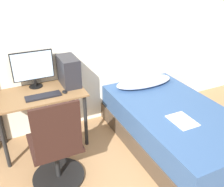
# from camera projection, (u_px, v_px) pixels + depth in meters

# --- Properties ---
(wall_back) EXTENTS (8.00, 0.05, 2.50)m
(wall_back) POSITION_uv_depth(u_px,v_px,m) (53.00, 41.00, 3.07)
(wall_back) COLOR silver
(wall_back) RESTS_ON ground_plane
(desk) EXTENTS (1.05, 0.59, 0.74)m
(desk) POSITION_uv_depth(u_px,v_px,m) (40.00, 102.00, 2.99)
(desk) COLOR brown
(desk) RESTS_ON ground_plane
(office_chair) EXTENTS (0.56, 0.56, 1.03)m
(office_chair) POSITION_uv_depth(u_px,v_px,m) (57.00, 153.00, 2.51)
(office_chair) COLOR black
(office_chair) RESTS_ON ground_plane
(bed) EXTENTS (1.15, 2.00, 0.52)m
(bed) POSITION_uv_depth(u_px,v_px,m) (174.00, 126.00, 3.16)
(bed) COLOR #4C3D2D
(bed) RESTS_ON ground_plane
(pillow) EXTENTS (0.88, 0.36, 0.11)m
(pillow) POSITION_uv_depth(u_px,v_px,m) (144.00, 82.00, 3.60)
(pillow) COLOR #B2B7C6
(pillow) RESTS_ON bed
(magazine) EXTENTS (0.24, 0.32, 0.01)m
(magazine) POSITION_uv_depth(u_px,v_px,m) (182.00, 121.00, 2.79)
(magazine) COLOR silver
(magazine) RESTS_ON bed
(monitor) EXTENTS (0.49, 0.16, 0.45)m
(monitor) POSITION_uv_depth(u_px,v_px,m) (33.00, 67.00, 2.98)
(monitor) COLOR black
(monitor) RESTS_ON desk
(keyboard) EXTENTS (0.40, 0.13, 0.02)m
(keyboard) POSITION_uv_depth(u_px,v_px,m) (43.00, 96.00, 2.85)
(keyboard) COLOR black
(keyboard) RESTS_ON desk
(pc_tower) EXTENTS (0.21, 0.38, 0.35)m
(pc_tower) POSITION_uv_depth(u_px,v_px,m) (69.00, 71.00, 3.08)
(pc_tower) COLOR #232328
(pc_tower) RESTS_ON desk
(mouse) EXTENTS (0.06, 0.09, 0.02)m
(mouse) POSITION_uv_depth(u_px,v_px,m) (65.00, 92.00, 2.94)
(mouse) COLOR black
(mouse) RESTS_ON desk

